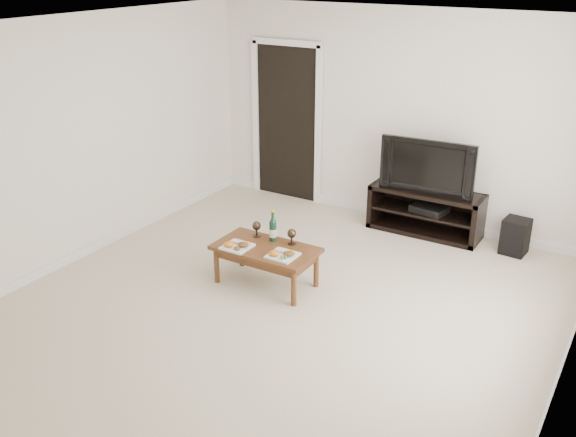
# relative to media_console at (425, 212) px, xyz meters

# --- Properties ---
(floor) EXTENTS (5.50, 5.50, 0.00)m
(floor) POSITION_rel_media_console_xyz_m (-0.55, -2.50, -0.28)
(floor) COLOR beige
(floor) RESTS_ON ground
(back_wall) EXTENTS (5.00, 0.04, 2.60)m
(back_wall) POSITION_rel_media_console_xyz_m (-0.55, 0.27, 1.02)
(back_wall) COLOR silver
(back_wall) RESTS_ON ground
(ceiling) EXTENTS (5.00, 5.50, 0.04)m
(ceiling) POSITION_rel_media_console_xyz_m (-0.55, -2.50, 2.35)
(ceiling) COLOR white
(ceiling) RESTS_ON back_wall
(doorway) EXTENTS (0.90, 0.02, 2.05)m
(doorway) POSITION_rel_media_console_xyz_m (-2.10, 0.24, 0.75)
(doorway) COLOR black
(doorway) RESTS_ON ground
(media_console) EXTENTS (1.34, 0.45, 0.55)m
(media_console) POSITION_rel_media_console_xyz_m (0.00, 0.00, 0.00)
(media_console) COLOR black
(media_console) RESTS_ON ground
(television) EXTENTS (1.12, 0.21, 0.64)m
(television) POSITION_rel_media_console_xyz_m (0.00, 0.00, 0.59)
(television) COLOR black
(television) RESTS_ON media_console
(av_receiver) EXTENTS (0.44, 0.36, 0.08)m
(av_receiver) POSITION_rel_media_console_xyz_m (0.05, -0.01, 0.05)
(av_receiver) COLOR black
(av_receiver) RESTS_ON media_console
(subwoofer) EXTENTS (0.29, 0.29, 0.41)m
(subwoofer) POSITION_rel_media_console_xyz_m (1.07, -0.02, -0.07)
(subwoofer) COLOR black
(subwoofer) RESTS_ON ground
(coffee_table) EXTENTS (1.04, 0.57, 0.42)m
(coffee_table) POSITION_rel_media_console_xyz_m (-0.93, -2.09, -0.07)
(coffee_table) COLOR brown
(coffee_table) RESTS_ON ground
(plate_left) EXTENTS (0.27, 0.27, 0.07)m
(plate_left) POSITION_rel_media_console_xyz_m (-1.17, -2.25, 0.18)
(plate_left) COLOR white
(plate_left) RESTS_ON coffee_table
(plate_right) EXTENTS (0.27, 0.27, 0.07)m
(plate_right) POSITION_rel_media_console_xyz_m (-0.67, -2.19, 0.18)
(plate_right) COLOR white
(plate_right) RESTS_ON coffee_table
(wine_bottle) EXTENTS (0.07, 0.07, 0.35)m
(wine_bottle) POSITION_rel_media_console_xyz_m (-0.95, -1.92, 0.32)
(wine_bottle) COLOR #0D321D
(wine_bottle) RESTS_ON coffee_table
(goblet_left) EXTENTS (0.09, 0.09, 0.17)m
(goblet_left) POSITION_rel_media_console_xyz_m (-1.15, -1.92, 0.23)
(goblet_left) COLOR #362A1D
(goblet_left) RESTS_ON coffee_table
(goblet_right) EXTENTS (0.09, 0.09, 0.17)m
(goblet_right) POSITION_rel_media_console_xyz_m (-0.74, -1.90, 0.23)
(goblet_right) COLOR #362A1D
(goblet_right) RESTS_ON coffee_table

